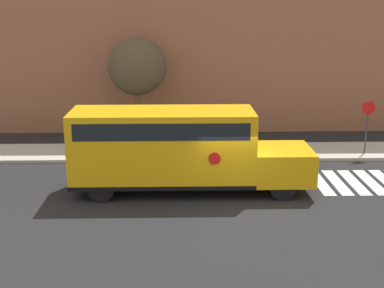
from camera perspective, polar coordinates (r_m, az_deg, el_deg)
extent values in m
plane|color=black|center=(20.23, 4.23, -6.03)|extent=(60.00, 60.00, 0.00)
cube|color=#B2ADA3|center=(26.36, 2.89, -0.84)|extent=(44.00, 3.00, 0.15)
cube|color=#935B42|center=(31.90, 2.16, 12.17)|extent=(32.00, 4.00, 11.43)
cube|color=white|center=(22.77, 13.51, -3.99)|extent=(0.50, 3.20, 0.01)
cube|color=white|center=(22.96, 15.20, -3.95)|extent=(0.50, 3.20, 0.01)
cube|color=white|center=(23.17, 16.86, -3.90)|extent=(0.50, 3.20, 0.01)
cube|color=white|center=(23.39, 18.50, -3.85)|extent=(0.50, 3.20, 0.01)
cube|color=#EAA80F|center=(20.65, -3.13, -0.20)|extent=(6.99, 2.50, 2.78)
cube|color=#EAA80F|center=(21.23, 9.51, -2.10)|extent=(2.28, 2.50, 1.26)
cube|color=black|center=(21.03, -3.08, -3.65)|extent=(6.99, 2.54, 0.16)
cube|color=black|center=(20.45, -3.17, 2.07)|extent=(6.43, 2.53, 0.64)
cylinder|color=red|center=(19.48, 2.42, -1.55)|extent=(0.44, 0.02, 0.44)
cylinder|color=black|center=(22.39, 8.65, -2.72)|extent=(1.00, 0.30, 1.00)
cylinder|color=black|center=(20.38, 9.68, -4.55)|extent=(1.00, 0.30, 1.00)
cylinder|color=black|center=(22.25, -8.92, -2.85)|extent=(1.00, 0.30, 1.00)
cylinder|color=black|center=(20.22, -9.70, -4.70)|extent=(1.00, 0.30, 1.00)
cylinder|color=#38383A|center=(26.91, 18.09, 1.25)|extent=(0.07, 0.07, 2.42)
cylinder|color=red|center=(26.63, 18.32, 3.69)|extent=(0.63, 0.03, 0.63)
cylinder|color=brown|center=(28.79, -5.73, 3.41)|extent=(0.27, 0.27, 3.05)
sphere|color=#4C422D|center=(28.41, -5.86, 8.24)|extent=(3.05, 3.05, 3.05)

